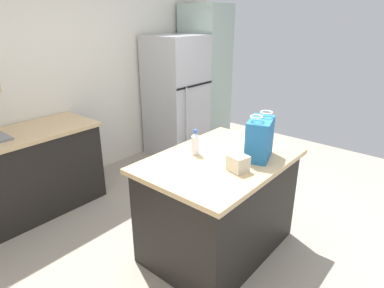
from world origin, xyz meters
name	(u,v)px	position (x,y,z in m)	size (l,w,h in m)	color
ground	(223,236)	(0.00, 0.00, 0.00)	(6.01, 6.01, 0.00)	#9E9384
back_wall	(76,75)	(-0.02, 2.21, 1.29)	(5.01, 0.13, 2.58)	silver
kitchen_island	(218,205)	(-0.15, -0.04, 0.44)	(1.31, 0.93, 0.88)	black
refrigerator	(176,96)	(1.30, 1.78, 0.85)	(0.76, 0.74, 1.71)	#B7B7BC
tall_cabinet	(205,76)	(1.97, 1.78, 1.06)	(0.55, 0.67, 2.12)	#9EB2A8
sink_counter	(19,175)	(-1.03, 1.82, 0.45)	(1.61, 0.67, 1.08)	black
shopping_bag	(260,138)	(0.07, -0.27, 1.05)	(0.35, 0.27, 0.37)	#236BAD
small_box	(238,163)	(-0.25, -0.28, 0.94)	(0.13, 0.14, 0.12)	beige
bottle	(195,143)	(-0.21, 0.17, 0.98)	(0.07, 0.07, 0.22)	white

